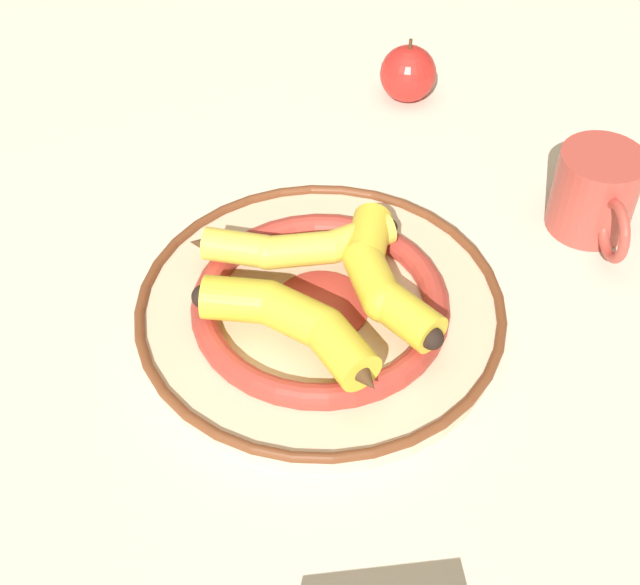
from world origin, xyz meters
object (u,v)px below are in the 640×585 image
Objects in this scene: coffee_mug at (596,192)px; apple at (408,74)px; banana_b at (295,246)px; banana_c at (379,275)px; banana_a at (295,323)px; decorative_bowl at (320,310)px.

coffee_mug is 0.29m from apple.
banana_c is (-0.09, -0.00, 0.00)m from banana_b.
banana_c is at bearing -35.59° from banana_b.
banana_a is 0.09m from banana_c.
banana_a reaches higher than decorative_bowl.
coffee_mug reaches higher than banana_b.
apple is at bearing -74.34° from banana_a.
banana_a is at bearing 103.59° from apple.
apple is at bearing 60.67° from banana_b.
decorative_bowl is 0.31m from coffee_mug.
banana_a is 0.44m from apple.
banana_a is 2.44× the size of apple.
coffee_mug reaches higher than banana_c.
banana_b is 1.14× the size of banana_c.
apple is at bearing 155.48° from banana_c.
apple is (0.27, -0.11, -0.01)m from coffee_mug.
banana_c is 0.26m from coffee_mug.
banana_a is 0.35m from coffee_mug.
banana_b is at bearing -56.51° from banana_a.
coffee_mug is (-0.17, -0.26, 0.03)m from decorative_bowl.
apple is at bearing -75.56° from decorative_bowl.
decorative_bowl is 2.30× the size of banana_c.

